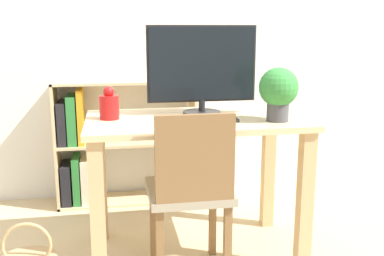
# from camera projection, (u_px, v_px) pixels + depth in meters

# --- Properties ---
(ground_plane) EXTENTS (10.00, 10.00, 0.00)m
(ground_plane) POSITION_uv_depth(u_px,v_px,m) (195.00, 252.00, 2.52)
(ground_plane) COLOR #CCB284
(wall_back) EXTENTS (8.00, 0.05, 2.60)m
(wall_back) POSITION_uv_depth(u_px,v_px,m) (169.00, 18.00, 3.23)
(wall_back) COLOR silver
(wall_back) RESTS_ON ground_plane
(desk) EXTENTS (1.14, 0.66, 0.77)m
(desk) POSITION_uv_depth(u_px,v_px,m) (195.00, 148.00, 2.39)
(desk) COLOR #D8BC8C
(desk) RESTS_ON ground_plane
(monitor) EXTENTS (0.59, 0.21, 0.48)m
(monitor) POSITION_uv_depth(u_px,v_px,m) (202.00, 67.00, 2.41)
(monitor) COLOR #232326
(monitor) RESTS_ON desk
(keyboard) EXTENTS (0.31, 0.13, 0.02)m
(keyboard) POSITION_uv_depth(u_px,v_px,m) (206.00, 120.00, 2.27)
(keyboard) COLOR black
(keyboard) RESTS_ON desk
(vase) EXTENTS (0.10, 0.10, 0.17)m
(vase) POSITION_uv_depth(u_px,v_px,m) (109.00, 106.00, 2.31)
(vase) COLOR red
(vase) RESTS_ON desk
(potted_plant) EXTENTS (0.20, 0.20, 0.27)m
(potted_plant) POSITION_uv_depth(u_px,v_px,m) (278.00, 90.00, 2.24)
(potted_plant) COLOR #4C4C51
(potted_plant) RESTS_ON desk
(chair) EXTENTS (0.40, 0.40, 0.86)m
(chair) POSITION_uv_depth(u_px,v_px,m) (190.00, 188.00, 2.15)
(chair) COLOR #9E937F
(chair) RESTS_ON ground_plane
(bookshelf) EXTENTS (0.97, 0.28, 0.88)m
(bookshelf) POSITION_uv_depth(u_px,v_px,m) (100.00, 146.00, 3.16)
(bookshelf) COLOR #D8BC8C
(bookshelf) RESTS_ON ground_plane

